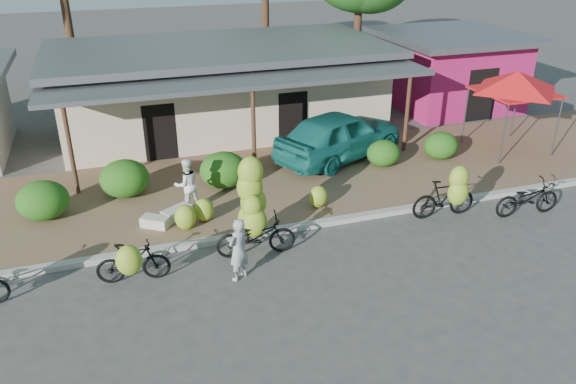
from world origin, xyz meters
name	(u,v)px	position (x,y,z in m)	size (l,w,h in m)	color
ground	(322,268)	(0.00, 0.00, 0.00)	(100.00, 100.00, 0.00)	#44413F
sidewalk	(264,184)	(0.00, 5.00, 0.06)	(60.00, 6.00, 0.12)	brown
curb	(295,227)	(0.00, 2.00, 0.07)	(60.00, 0.25, 0.15)	#A8A399
shop_main	(221,87)	(0.00, 10.93, 1.72)	(13.00, 8.50, 3.35)	beige
shop_pink	(450,69)	(10.50, 10.99, 1.67)	(6.00, 6.00, 3.25)	#B01B5A
hedge_0	(43,201)	(-6.43, 4.64, 0.67)	(1.41, 1.27, 1.10)	#215513
hedge_1	(125,179)	(-4.20, 5.40, 0.69)	(1.46, 1.31, 1.14)	#215513
hedge_2	(223,170)	(-1.27, 5.11, 0.69)	(1.45, 1.30, 1.13)	#215513
hedge_3	(299,151)	(1.54, 6.00, 0.62)	(1.28, 1.15, 1.00)	#215513
hedge_4	(383,153)	(4.22, 5.07, 0.57)	(1.14, 1.03, 0.89)	#215513
hedge_5	(441,146)	(6.41, 5.03, 0.59)	(1.21, 1.09, 0.95)	#215513
red_canopy	(517,82)	(9.18, 5.06, 2.61)	(3.50, 3.50, 2.86)	#59595E
bike_left	(132,262)	(-4.35, 0.78, 0.60)	(1.73, 1.23, 1.32)	black
bike_center	(254,218)	(-1.32, 1.37, 0.92)	(2.05, 1.28, 2.44)	black
bike_right	(447,195)	(4.22, 1.27, 0.73)	(1.93, 1.22, 1.80)	black
bike_far_right	(527,198)	(6.54, 0.76, 0.52)	(2.02, 0.82, 1.04)	black
loose_banana_a	(185,217)	(-2.83, 2.78, 0.48)	(0.57, 0.48, 0.71)	#95AD2B
loose_banana_b	(204,210)	(-2.27, 3.08, 0.46)	(0.54, 0.46, 0.67)	#95AD2B
loose_banana_c	(318,197)	(1.00, 2.86, 0.45)	(0.53, 0.45, 0.67)	#95AD2B
sack_near	(177,213)	(-2.96, 3.49, 0.27)	(0.85, 0.40, 0.30)	beige
sack_far	(155,222)	(-3.59, 3.18, 0.26)	(0.75, 0.38, 0.28)	beige
vendor	(238,250)	(-2.00, 0.23, 0.78)	(0.57, 0.37, 1.57)	#9C9C9C
bystander	(187,184)	(-2.56, 3.97, 0.88)	(0.74, 0.58, 1.52)	white
teal_van	(340,135)	(3.08, 6.20, 0.97)	(2.01, 4.99, 1.70)	#17685F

